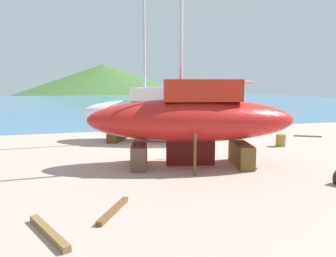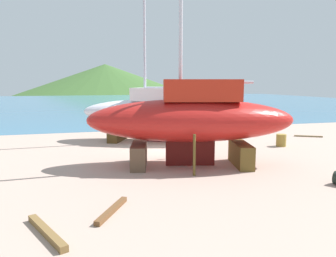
{
  "view_description": "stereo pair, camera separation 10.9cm",
  "coord_description": "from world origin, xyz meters",
  "px_view_note": "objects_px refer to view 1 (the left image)",
  "views": [
    {
      "loc": [
        -5.1,
        -19.06,
        4.02
      ],
      "look_at": [
        0.38,
        -0.43,
        1.38
      ],
      "focal_mm": 35.63,
      "sensor_mm": 36.0,
      "label": 1
    },
    {
      "loc": [
        -4.99,
        -19.09,
        4.02
      ],
      "look_at": [
        0.38,
        -0.43,
        1.38
      ],
      "focal_mm": 35.63,
      "sensor_mm": 36.0,
      "label": 2
    }
  ],
  "objects_px": {
    "sailboat_large_starboard": "(153,111)",
    "barrel_tipped_center": "(236,132)",
    "barrel_blue_faded": "(281,140)",
    "sailboat_far_slipway": "(192,119)",
    "worker": "(211,122)"
  },
  "relations": [
    {
      "from": "sailboat_large_starboard",
      "to": "barrel_blue_faded",
      "type": "relative_size",
      "value": 19.95
    },
    {
      "from": "barrel_blue_faded",
      "to": "sailboat_far_slipway",
      "type": "bearing_deg",
      "value": -156.52
    },
    {
      "from": "sailboat_large_starboard",
      "to": "barrel_blue_faded",
      "type": "distance_m",
      "value": 8.67
    },
    {
      "from": "barrel_blue_faded",
      "to": "sailboat_large_starboard",
      "type": "bearing_deg",
      "value": 151.91
    },
    {
      "from": "sailboat_far_slipway",
      "to": "worker",
      "type": "xyz_separation_m",
      "value": [
        5.46,
        10.16,
        -1.47
      ]
    },
    {
      "from": "sailboat_far_slipway",
      "to": "barrel_tipped_center",
      "type": "xyz_separation_m",
      "value": [
        6.3,
        7.34,
        -1.91
      ]
    },
    {
      "from": "sailboat_large_starboard",
      "to": "barrel_tipped_center",
      "type": "xyz_separation_m",
      "value": [
        6.5,
        0.17,
        -1.69
      ]
    },
    {
      "from": "sailboat_far_slipway",
      "to": "worker",
      "type": "relative_size",
      "value": 9.96
    },
    {
      "from": "sailboat_large_starboard",
      "to": "barrel_blue_faded",
      "type": "bearing_deg",
      "value": 178.51
    },
    {
      "from": "sailboat_large_starboard",
      "to": "barrel_tipped_center",
      "type": "relative_size",
      "value": 18.97
    },
    {
      "from": "barrel_tipped_center",
      "to": "barrel_blue_faded",
      "type": "bearing_deg",
      "value": -76.6
    },
    {
      "from": "sailboat_far_slipway",
      "to": "barrel_blue_faded",
      "type": "relative_size",
      "value": 21.01
    },
    {
      "from": "sailboat_large_starboard",
      "to": "barrel_tipped_center",
      "type": "bearing_deg",
      "value": -151.9
    },
    {
      "from": "sailboat_far_slipway",
      "to": "barrel_tipped_center",
      "type": "relative_size",
      "value": 19.98
    },
    {
      "from": "worker",
      "to": "barrel_blue_faded",
      "type": "height_order",
      "value": "worker"
    }
  ]
}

